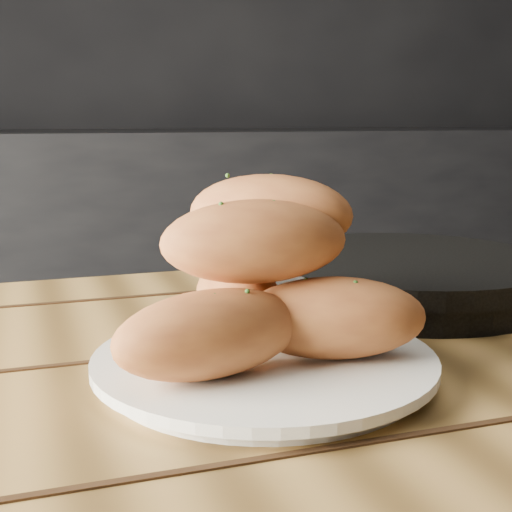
{
  "coord_description": "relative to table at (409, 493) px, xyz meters",
  "views": [
    {
      "loc": [
        -0.76,
        -0.52,
        0.95
      ],
      "look_at": [
        -0.59,
        -0.01,
        0.84
      ],
      "focal_mm": 50.0,
      "sensor_mm": 36.0,
      "label": 1
    }
  ],
  "objects": [
    {
      "name": "counter",
      "position": [
        0.48,
        1.76,
        -0.2
      ],
      "size": [
        2.8,
        0.6,
        0.9
      ],
      "primitive_type": "cube",
      "color": "black",
      "rests_on": "ground"
    },
    {
      "name": "skillet",
      "position": [
        0.12,
        0.21,
        0.13
      ],
      "size": [
        0.44,
        0.32,
        0.05
      ],
      "color": "black",
      "rests_on": "table"
    },
    {
      "name": "bread_rolls",
      "position": [
        -0.12,
        0.03,
        0.18
      ],
      "size": [
        0.25,
        0.2,
        0.13
      ],
      "color": "#B06430",
      "rests_on": "plate"
    },
    {
      "name": "table",
      "position": [
        0.0,
        0.0,
        0.0
      ],
      "size": [
        1.46,
        0.83,
        0.75
      ],
      "color": "olive",
      "rests_on": "ground"
    },
    {
      "name": "plate",
      "position": [
        -0.12,
        0.03,
        0.11
      ],
      "size": [
        0.26,
        0.26,
        0.02
      ],
      "color": "white",
      "rests_on": "table"
    }
  ]
}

